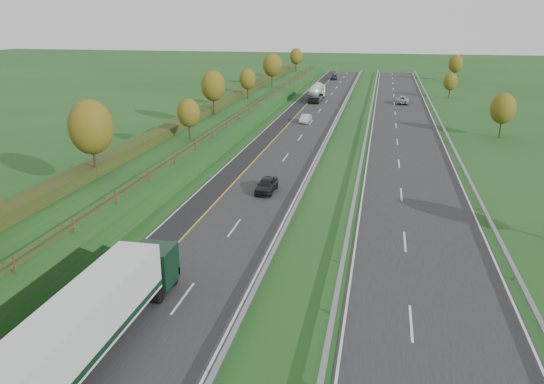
{
  "coord_description": "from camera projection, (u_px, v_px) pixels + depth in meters",
  "views": [
    {
      "loc": [
        12.79,
        -16.85,
        16.91
      ],
      "look_at": [
        3.74,
        26.69,
        2.2
      ],
      "focal_mm": 35.0,
      "sensor_mm": 36.0,
      "label": 1
    }
  ],
  "objects": [
    {
      "name": "far_carriageway",
      "position": [
        406.0,
        141.0,
        76.03
      ],
      "size": [
        10.5,
        200.0,
        0.04
      ],
      "primitive_type": "cube",
      "color": "#242427",
      "rests_on": "ground"
    },
    {
      "name": "median_barrier_near",
      "position": [
        331.0,
        134.0,
        77.93
      ],
      "size": [
        0.32,
        200.0,
        0.71
      ],
      "color": "gray",
      "rests_on": "ground"
    },
    {
      "name": "hedge_left",
      "position": [
        197.0,
        115.0,
        81.32
      ],
      "size": [
        2.2,
        180.0,
        1.1
      ],
      "primitive_type": "cube",
      "color": "#263515",
      "rests_on": "embankment_left"
    },
    {
      "name": "fence_left",
      "position": [
        237.0,
        116.0,
        79.62
      ],
      "size": [
        0.12,
        189.06,
        1.2
      ],
      "color": "#422B19",
      "rests_on": "embankment_left"
    },
    {
      "name": "trees_left",
      "position": [
        203.0,
        94.0,
        76.53
      ],
      "size": [
        6.64,
        164.3,
        7.66
      ],
      "color": "#2D2116",
      "rests_on": "embankment_left"
    },
    {
      "name": "median_barrier_far",
      "position": [
        366.0,
        135.0,
        76.94
      ],
      "size": [
        0.32,
        200.0,
        0.71
      ],
      "color": "gray",
      "rests_on": "ground"
    },
    {
      "name": "car_oncoming",
      "position": [
        403.0,
        100.0,
        108.62
      ],
      "size": [
        2.77,
        5.59,
        1.53
      ],
      "primitive_type": "imported",
      "rotation": [
        0.0,
        0.0,
        3.1
      ],
      "color": "#A7A8AC",
      "rests_on": "far_carriageway"
    },
    {
      "name": "outer_barrier_far",
      "position": [
        449.0,
        139.0,
        74.72
      ],
      "size": [
        0.32,
        200.0,
        0.71
      ],
      "color": "gray",
      "rests_on": "ground"
    },
    {
      "name": "car_dark_near",
      "position": [
        267.0,
        185.0,
        53.51
      ],
      "size": [
        1.9,
        4.38,
        1.47
      ],
      "primitive_type": "imported",
      "rotation": [
        0.0,
        0.0,
        -0.04
      ],
      "color": "black",
      "rests_on": "near_carriageway"
    },
    {
      "name": "hard_shoulder",
      "position": [
        268.0,
        135.0,
        79.94
      ],
      "size": [
        3.0,
        200.0,
        0.04
      ],
      "primitive_type": "cube",
      "color": "black",
      "rests_on": "ground"
    },
    {
      "name": "trees_far",
      "position": [
        476.0,
        88.0,
        99.28
      ],
      "size": [
        8.45,
        118.6,
        7.12
      ],
      "color": "#2D2116",
      "rests_on": "ground"
    },
    {
      "name": "road_tanker",
      "position": [
        317.0,
        92.0,
        112.43
      ],
      "size": [
        2.4,
        11.22,
        3.46
      ],
      "color": "silver",
      "rests_on": "near_carriageway"
    },
    {
      "name": "lane_markings",
      "position": [
        336.0,
        138.0,
        77.86
      ],
      "size": [
        26.75,
        200.0,
        0.01
      ],
      "color": "silver",
      "rests_on": "near_carriageway"
    },
    {
      "name": "ground",
      "position": [
        344.0,
        146.0,
        73.03
      ],
      "size": [
        400.0,
        400.0,
        0.0
      ],
      "primitive_type": "plane",
      "color": "#1A491A",
      "rests_on": "ground"
    },
    {
      "name": "car_silver_mid",
      "position": [
        306.0,
        118.0,
        88.95
      ],
      "size": [
        1.69,
        4.17,
        1.35
      ],
      "primitive_type": "imported",
      "rotation": [
        0.0,
        0.0,
        -0.07
      ],
      "color": "#B9B9BE",
      "rests_on": "near_carriageway"
    },
    {
      "name": "car_small_far",
      "position": [
        334.0,
        77.0,
        150.11
      ],
      "size": [
        2.09,
        4.64,
        1.32
      ],
      "primitive_type": "imported",
      "rotation": [
        0.0,
        0.0,
        0.05
      ],
      "color": "#14203F",
      "rests_on": "near_carriageway"
    },
    {
      "name": "box_lorry",
      "position": [
        96.0,
        316.0,
        27.19
      ],
      "size": [
        2.58,
        16.28,
        4.06
      ],
      "color": "black",
      "rests_on": "near_carriageway"
    },
    {
      "name": "embankment_left",
      "position": [
        210.0,
        126.0,
        81.42
      ],
      "size": [
        12.0,
        200.0,
        2.0
      ],
      "primitive_type": "cube",
      "color": "#1A491A",
      "rests_on": "ground"
    },
    {
      "name": "near_carriageway",
      "position": [
        293.0,
        136.0,
        79.21
      ],
      "size": [
        10.5,
        200.0,
        0.04
      ],
      "primitive_type": "cube",
      "color": "#242427",
      "rests_on": "ground"
    }
  ]
}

